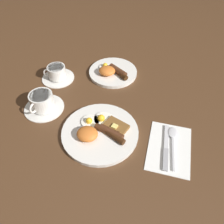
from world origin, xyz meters
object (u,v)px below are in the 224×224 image
(knife, at_px, (166,149))
(breakfast_plate_far, at_px, (112,72))
(breakfast_plate_near, at_px, (100,131))
(spoon, at_px, (173,137))
(teacup_near, at_px, (42,103))
(teacup_far, at_px, (57,74))

(knife, bearing_deg, breakfast_plate_far, 34.41)
(breakfast_plate_near, xyz_separation_m, spoon, (0.26, 0.04, -0.00))
(teacup_near, relative_size, spoon, 0.89)
(teacup_far, height_order, knife, teacup_far)
(breakfast_plate_near, distance_m, spoon, 0.26)
(breakfast_plate_near, bearing_deg, breakfast_plate_far, 95.47)
(breakfast_plate_far, xyz_separation_m, spoon, (0.30, -0.32, -0.01))
(breakfast_plate_far, xyz_separation_m, teacup_far, (-0.24, -0.09, 0.01))
(teacup_far, xyz_separation_m, knife, (0.52, -0.29, -0.02))
(breakfast_plate_far, xyz_separation_m, teacup_near, (-0.22, -0.29, 0.02))
(breakfast_plate_near, height_order, breakfast_plate_far, same)
(teacup_far, bearing_deg, breakfast_plate_near, -44.49)
(breakfast_plate_far, relative_size, teacup_far, 1.53)
(breakfast_plate_far, distance_m, spoon, 0.44)
(breakfast_plate_far, distance_m, teacup_near, 0.36)
(teacup_near, height_order, knife, teacup_near)
(breakfast_plate_far, bearing_deg, breakfast_plate_near, -84.53)
(breakfast_plate_near, height_order, teacup_far, teacup_far)
(teacup_near, height_order, teacup_far, teacup_near)
(breakfast_plate_near, height_order, teacup_near, teacup_near)
(teacup_near, relative_size, knife, 0.84)
(teacup_near, height_order, spoon, teacup_near)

